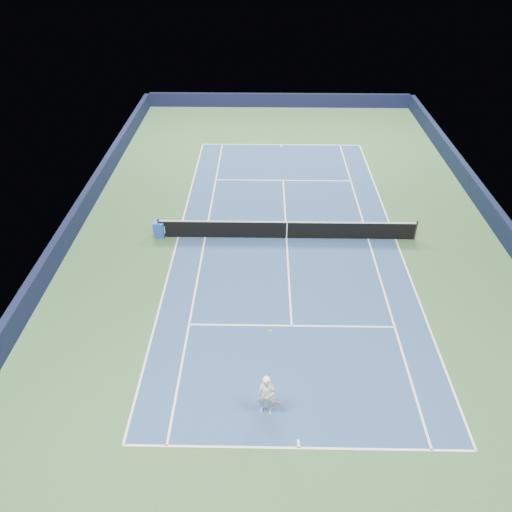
{
  "coord_description": "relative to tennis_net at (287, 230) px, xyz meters",
  "views": [
    {
      "loc": [
        -1.16,
        -21.06,
        13.83
      ],
      "look_at": [
        -1.49,
        -3.0,
        1.0
      ],
      "focal_mm": 35.0,
      "sensor_mm": 36.0,
      "label": 1
    }
  ],
  "objects": [
    {
      "name": "ground",
      "position": [
        0.0,
        0.0,
        -0.5
      ],
      "size": [
        40.0,
        40.0,
        0.0
      ],
      "primitive_type": "plane",
      "color": "#2F522C",
      "rests_on": "ground"
    },
    {
      "name": "wall_far",
      "position": [
        0.0,
        19.82,
        0.05
      ],
      "size": [
        22.0,
        0.35,
        1.1
      ],
      "primitive_type": "cube",
      "color": "black",
      "rests_on": "ground"
    },
    {
      "name": "wall_right",
      "position": [
        10.82,
        0.0,
        0.05
      ],
      "size": [
        0.35,
        40.0,
        1.1
      ],
      "primitive_type": "cube",
      "color": "black",
      "rests_on": "ground"
    },
    {
      "name": "wall_left",
      "position": [
        -10.82,
        0.0,
        0.05
      ],
      "size": [
        0.35,
        40.0,
        1.1
      ],
      "primitive_type": "cube",
      "color": "black",
      "rests_on": "ground"
    },
    {
      "name": "court_surface",
      "position": [
        0.0,
        0.0,
        -0.5
      ],
      "size": [
        10.97,
        23.77,
        0.01
      ],
      "primitive_type": "cube",
      "color": "navy",
      "rests_on": "ground"
    },
    {
      "name": "baseline_far",
      "position": [
        0.0,
        11.88,
        -0.5
      ],
      "size": [
        10.97,
        0.08,
        0.0
      ],
      "primitive_type": "cube",
      "color": "white",
      "rests_on": "ground"
    },
    {
      "name": "baseline_near",
      "position": [
        0.0,
        -11.88,
        -0.5
      ],
      "size": [
        10.97,
        0.08,
        0.0
      ],
      "primitive_type": "cube",
      "color": "white",
      "rests_on": "ground"
    },
    {
      "name": "sideline_doubles_right",
      "position": [
        5.49,
        0.0,
        -0.5
      ],
      "size": [
        0.08,
        23.77,
        0.0
      ],
      "primitive_type": "cube",
      "color": "white",
      "rests_on": "ground"
    },
    {
      "name": "sideline_doubles_left",
      "position": [
        -5.49,
        0.0,
        -0.5
      ],
      "size": [
        0.08,
        23.77,
        0.0
      ],
      "primitive_type": "cube",
      "color": "white",
      "rests_on": "ground"
    },
    {
      "name": "sideline_singles_right",
      "position": [
        4.12,
        0.0,
        -0.5
      ],
      "size": [
        0.08,
        23.77,
        0.0
      ],
      "primitive_type": "cube",
      "color": "white",
      "rests_on": "ground"
    },
    {
      "name": "sideline_singles_left",
      "position": [
        -4.12,
        0.0,
        -0.5
      ],
      "size": [
        0.08,
        23.77,
        0.0
      ],
      "primitive_type": "cube",
      "color": "white",
      "rests_on": "ground"
    },
    {
      "name": "service_line_far",
      "position": [
        0.0,
        6.4,
        -0.5
      ],
      "size": [
        8.23,
        0.08,
        0.0
      ],
      "primitive_type": "cube",
      "color": "white",
      "rests_on": "ground"
    },
    {
      "name": "service_line_near",
      "position": [
        0.0,
        -6.4,
        -0.5
      ],
      "size": [
        8.23,
        0.08,
        0.0
      ],
      "primitive_type": "cube",
      "color": "white",
      "rests_on": "ground"
    },
    {
      "name": "center_service_line",
      "position": [
        0.0,
        0.0,
        -0.5
      ],
      "size": [
        0.08,
        12.8,
        0.0
      ],
      "primitive_type": "cube",
      "color": "white",
      "rests_on": "ground"
    },
    {
      "name": "center_mark_far",
      "position": [
        0.0,
        11.73,
        -0.5
      ],
      "size": [
        0.08,
        0.3,
        0.0
      ],
      "primitive_type": "cube",
      "color": "white",
      "rests_on": "ground"
    },
    {
      "name": "center_mark_near",
      "position": [
        0.0,
        -11.73,
        -0.5
      ],
      "size": [
        0.08,
        0.3,
        0.0
      ],
      "primitive_type": "cube",
      "color": "white",
      "rests_on": "ground"
    },
    {
      "name": "tennis_net",
      "position": [
        0.0,
        0.0,
        0.0
      ],
      "size": [
        12.9,
        0.1,
        1.07
      ],
      "color": "black",
      "rests_on": "ground"
    },
    {
      "name": "sponsor_cube",
      "position": [
        -6.4,
        0.05,
        -0.08
      ],
      "size": [
        0.6,
        0.52,
        0.84
      ],
      "color": "blue",
      "rests_on": "ground"
    },
    {
      "name": "tennis_player",
      "position": [
        -1.01,
        -10.54,
        0.31
      ],
      "size": [
        0.79,
        1.27,
        2.77
      ],
      "color": "white",
      "rests_on": "ground"
    }
  ]
}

